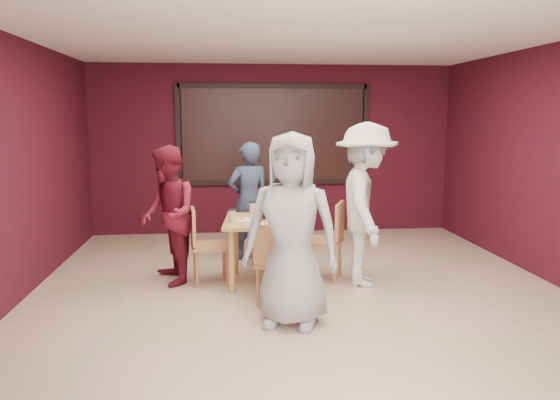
{
  "coord_description": "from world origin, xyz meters",
  "views": [
    {
      "loc": [
        -0.82,
        -5.61,
        1.96
      ],
      "look_at": [
        -0.18,
        0.61,
        0.99
      ],
      "focal_mm": 35.0,
      "sensor_mm": 36.0,
      "label": 1
    }
  ],
  "objects": [
    {
      "name": "diner_back",
      "position": [
        -0.49,
        1.78,
        0.81
      ],
      "size": [
        0.67,
        0.53,
        1.61
      ],
      "primitive_type": "imported",
      "rotation": [
        0.0,
        0.0,
        3.41
      ],
      "color": "#323E59",
      "rests_on": "floor"
    },
    {
      "name": "chair_right",
      "position": [
        0.41,
        0.67,
        0.53
      ],
      "size": [
        0.59,
        0.59,
        0.95
      ],
      "color": "#BA6F48",
      "rests_on": "floor"
    },
    {
      "name": "window_blinds",
      "position": [
        0.0,
        3.45,
        1.65
      ],
      "size": [
        3.0,
        0.02,
        1.5
      ],
      "primitive_type": "cube",
      "color": "black"
    },
    {
      "name": "floor",
      "position": [
        0.0,
        0.0,
        0.0
      ],
      "size": [
        7.0,
        7.0,
        0.0
      ],
      "primitive_type": "plane",
      "color": "tan",
      "rests_on": "ground"
    },
    {
      "name": "diner_left",
      "position": [
        -1.48,
        0.73,
        0.81
      ],
      "size": [
        0.8,
        0.93,
        1.63
      ],
      "primitive_type": "imported",
      "rotation": [
        0.0,
        0.0,
        -1.3
      ],
      "color": "maroon",
      "rests_on": "floor"
    },
    {
      "name": "dining_table",
      "position": [
        -0.34,
        0.61,
        0.67
      ],
      "size": [
        1.04,
        1.04,
        0.91
      ],
      "color": "tan",
      "rests_on": "floor"
    },
    {
      "name": "diner_right",
      "position": [
        0.8,
        0.46,
        0.94
      ],
      "size": [
        0.88,
        1.31,
        1.89
      ],
      "primitive_type": "imported",
      "rotation": [
        0.0,
        0.0,
        1.42
      ],
      "color": "silver",
      "rests_on": "floor"
    },
    {
      "name": "chair_back",
      "position": [
        -0.27,
        1.35,
        0.48
      ],
      "size": [
        0.51,
        0.51,
        0.85
      ],
      "color": "#BA6F48",
      "rests_on": "floor"
    },
    {
      "name": "diner_front",
      "position": [
        -0.21,
        -0.7,
        0.91
      ],
      "size": [
        1.03,
        0.84,
        1.82
      ],
      "primitive_type": "imported",
      "rotation": [
        0.0,
        0.0,
        -0.34
      ],
      "color": "#A1A1A1",
      "rests_on": "floor"
    },
    {
      "name": "chair_left",
      "position": [
        -1.07,
        0.68,
        0.51
      ],
      "size": [
        0.48,
        0.48,
        0.9
      ],
      "color": "#BA6F48",
      "rests_on": "floor"
    },
    {
      "name": "chair_front",
      "position": [
        -0.31,
        -0.15,
        0.49
      ],
      "size": [
        0.5,
        0.5,
        0.87
      ],
      "color": "#BA6F48",
      "rests_on": "floor"
    }
  ]
}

